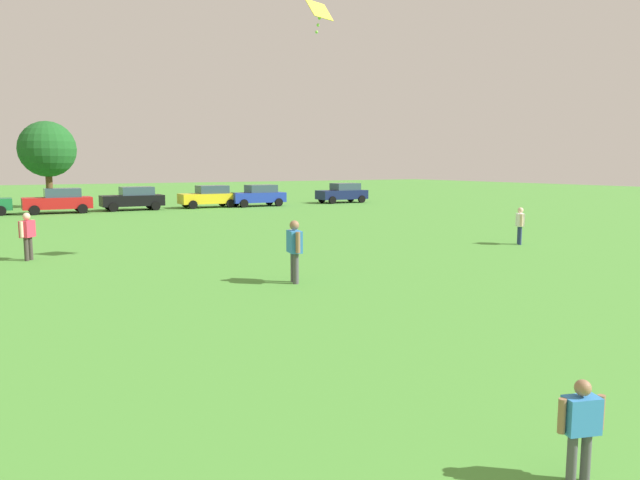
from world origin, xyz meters
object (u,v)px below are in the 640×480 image
object	(u,v)px
kite	(319,13)
bystander_midfield	(520,222)
child_kite_flyer	(581,422)
tree_far_right	(47,149)
parked_car_navy_5	(343,193)
bystander_near_trees	(27,232)
adult_bystander	(294,246)
parked_car_yellow_3	(209,196)
parked_car_red_1	(59,201)
parked_car_blue_4	(258,195)
parked_car_black_2	(133,198)

from	to	relation	value
kite	bystander_midfield	bearing A→B (deg)	-0.95
child_kite_flyer	tree_far_right	distance (m)	45.97
kite	parked_car_navy_5	bearing A→B (deg)	57.33
bystander_near_trees	tree_far_right	world-z (taller)	tree_far_right
parked_car_navy_5	bystander_near_trees	bearing A→B (deg)	40.06
adult_bystander	tree_far_right	distance (m)	35.39
adult_bystander	bystander_midfield	world-z (taller)	adult_bystander
parked_car_yellow_3	tree_far_right	xyz separation A→B (m)	(-10.65, 5.71, 3.55)
tree_far_right	child_kite_flyer	bearing A→B (deg)	-88.64
kite	adult_bystander	bearing A→B (deg)	-129.51
bystander_midfield	parked_car_red_1	distance (m)	30.26
adult_bystander	kite	bearing A→B (deg)	151.73
parked_car_red_1	parked_car_blue_4	bearing A→B (deg)	179.41
parked_car_black_2	tree_far_right	distance (m)	8.33
parked_car_blue_4	tree_far_right	bearing A→B (deg)	-23.05
child_kite_flyer	parked_car_yellow_3	size ratio (longest dim) A/B	0.26
parked_car_red_1	parked_car_navy_5	world-z (taller)	same
bystander_near_trees	parked_car_yellow_3	distance (m)	25.41
parked_car_red_1	parked_car_black_2	world-z (taller)	same
parked_car_blue_4	tree_far_right	distance (m)	16.15
parked_car_red_1	tree_far_right	distance (m)	6.99
adult_bystander	parked_car_black_2	xyz separation A→B (m)	(1.79, 29.45, -0.17)
parked_car_black_2	parked_car_navy_5	bearing A→B (deg)	179.87
bystander_midfield	parked_car_black_2	bearing A→B (deg)	-122.18
parked_car_navy_5	parked_car_yellow_3	bearing A→B (deg)	0.20
parked_car_black_2	bystander_near_trees	bearing A→B (deg)	69.67
parked_car_blue_4	parked_car_navy_5	bearing A→B (deg)	-176.48
parked_car_navy_5	parked_car_black_2	bearing A→B (deg)	-0.13
adult_bystander	bystander_near_trees	bearing A→B (deg)	-130.72
parked_car_black_2	tree_far_right	xyz separation A→B (m)	(-5.02, 5.63, 3.55)
parked_car_black_2	tree_far_right	bearing A→B (deg)	-48.29
parked_car_yellow_3	parked_car_blue_4	size ratio (longest dim) A/B	1.00
bystander_midfield	parked_car_red_1	size ratio (longest dim) A/B	0.35
bystander_near_trees	parked_car_blue_4	world-z (taller)	parked_car_blue_4
child_kite_flyer	bystander_midfield	world-z (taller)	bystander_midfield
tree_far_right	parked_car_blue_4	bearing A→B (deg)	-23.05
bystander_near_trees	parked_car_red_1	bearing A→B (deg)	26.01
bystander_near_trees	parked_car_black_2	world-z (taller)	parked_car_black_2
child_kite_flyer	parked_car_navy_5	xyz separation A→B (m)	(21.52, 40.14, 0.20)
child_kite_flyer	bystander_midfield	distance (m)	19.27
child_kite_flyer	parked_car_navy_5	world-z (taller)	parked_car_navy_5
adult_bystander	parked_car_black_2	bearing A→B (deg)	-172.25
parked_car_black_2	parked_car_navy_5	size ratio (longest dim) A/B	1.00
parked_car_yellow_3	parked_car_blue_4	world-z (taller)	same
kite	parked_car_navy_5	world-z (taller)	kite
child_kite_flyer	adult_bystander	size ratio (longest dim) A/B	0.63
child_kite_flyer	kite	world-z (taller)	kite
parked_car_black_2	kite	bearing A→B (deg)	91.22
bystander_near_trees	parked_car_red_1	size ratio (longest dim) A/B	0.38
adult_bystander	tree_far_right	world-z (taller)	tree_far_right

